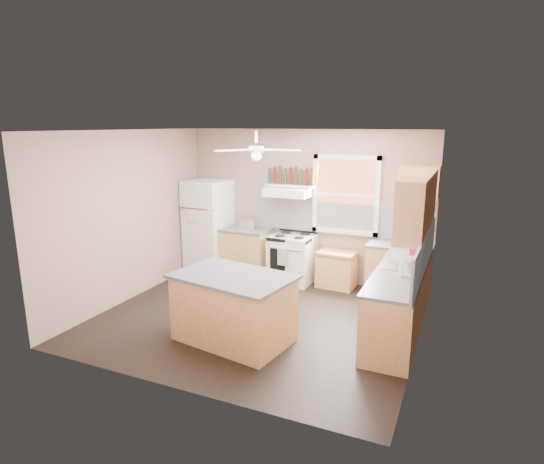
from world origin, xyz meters
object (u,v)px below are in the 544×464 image
at_px(stove, 292,259).
at_px(island, 234,309).
at_px(cart, 336,269).
at_px(refrigerator, 209,226).
at_px(toaster, 247,224).

xyz_separation_m(stove, island, (0.13, -2.44, 0.00)).
bearing_deg(stove, cart, 6.21).
height_order(cart, island, island).
height_order(refrigerator, toaster, refrigerator).
distance_m(refrigerator, stove, 1.76).
xyz_separation_m(refrigerator, island, (1.83, -2.40, -0.45)).
relative_size(refrigerator, stove, 2.04).
xyz_separation_m(stove, cart, (0.81, 0.05, -0.11)).
relative_size(refrigerator, cart, 2.76).
distance_m(refrigerator, toaster, 0.80).
bearing_deg(refrigerator, island, -48.02).
relative_size(refrigerator, island, 1.23).
relative_size(cart, island, 0.45).
bearing_deg(toaster, refrigerator, 164.08).
bearing_deg(stove, toaster, -178.75).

